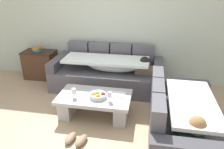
{
  "coord_description": "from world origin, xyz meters",
  "views": [
    {
      "loc": [
        1.0,
        -2.48,
        2.14
      ],
      "look_at": [
        0.34,
        1.08,
        0.55
      ],
      "focal_mm": 34.98,
      "sensor_mm": 36.0,
      "label": 1
    }
  ],
  "objects_px": {
    "couch_along_wall": "(109,73)",
    "coffee_table": "(95,103)",
    "wine_glass_near_left": "(74,91)",
    "side_cabinet": "(40,65)",
    "book_stack_on_cabinet": "(37,50)",
    "wine_glass_near_right": "(110,95)",
    "pair_of_shoes": "(76,139)",
    "couch_near_window": "(182,122)",
    "open_magazine": "(117,94)",
    "fruit_bowl": "(98,95)"
  },
  "relations": [
    {
      "from": "wine_glass_near_left",
      "to": "book_stack_on_cabinet",
      "type": "height_order",
      "value": "book_stack_on_cabinet"
    },
    {
      "from": "wine_glass_near_right",
      "to": "fruit_bowl",
      "type": "bearing_deg",
      "value": 159.61
    },
    {
      "from": "coffee_table",
      "to": "wine_glass_near_right",
      "type": "xyz_separation_m",
      "value": [
        0.28,
        -0.13,
        0.26
      ]
    },
    {
      "from": "fruit_bowl",
      "to": "wine_glass_near_left",
      "type": "relative_size",
      "value": 1.69
    },
    {
      "from": "book_stack_on_cabinet",
      "to": "pair_of_shoes",
      "type": "distance_m",
      "value": 2.6
    },
    {
      "from": "couch_along_wall",
      "to": "couch_near_window",
      "type": "height_order",
      "value": "same"
    },
    {
      "from": "wine_glass_near_right",
      "to": "pair_of_shoes",
      "type": "relative_size",
      "value": 0.5
    },
    {
      "from": "wine_glass_near_right",
      "to": "pair_of_shoes",
      "type": "bearing_deg",
      "value": -123.88
    },
    {
      "from": "wine_glass_near_left",
      "to": "pair_of_shoes",
      "type": "xyz_separation_m",
      "value": [
        0.2,
        -0.57,
        -0.45
      ]
    },
    {
      "from": "coffee_table",
      "to": "wine_glass_near_right",
      "type": "distance_m",
      "value": 0.4
    },
    {
      "from": "fruit_bowl",
      "to": "pair_of_shoes",
      "type": "height_order",
      "value": "fruit_bowl"
    },
    {
      "from": "couch_near_window",
      "to": "side_cabinet",
      "type": "height_order",
      "value": "couch_near_window"
    },
    {
      "from": "pair_of_shoes",
      "to": "couch_near_window",
      "type": "bearing_deg",
      "value": 10.85
    },
    {
      "from": "couch_along_wall",
      "to": "coffee_table",
      "type": "xyz_separation_m",
      "value": [
        -0.03,
        -1.06,
        -0.09
      ]
    },
    {
      "from": "wine_glass_near_left",
      "to": "side_cabinet",
      "type": "relative_size",
      "value": 0.23
    },
    {
      "from": "side_cabinet",
      "to": "couch_near_window",
      "type": "bearing_deg",
      "value": -29.89
    },
    {
      "from": "side_cabinet",
      "to": "book_stack_on_cabinet",
      "type": "bearing_deg",
      "value": -170.13
    },
    {
      "from": "couch_along_wall",
      "to": "pair_of_shoes",
      "type": "bearing_deg",
      "value": -94.03
    },
    {
      "from": "wine_glass_near_right",
      "to": "side_cabinet",
      "type": "xyz_separation_m",
      "value": [
        -1.91,
        1.43,
        -0.17
      ]
    },
    {
      "from": "side_cabinet",
      "to": "open_magazine",
      "type": "bearing_deg",
      "value": -31.0
    },
    {
      "from": "couch_near_window",
      "to": "side_cabinet",
      "type": "distance_m",
      "value": 3.44
    },
    {
      "from": "wine_glass_near_left",
      "to": "book_stack_on_cabinet",
      "type": "xyz_separation_m",
      "value": [
        -1.35,
        1.42,
        0.19
      ]
    },
    {
      "from": "fruit_bowl",
      "to": "side_cabinet",
      "type": "bearing_deg",
      "value": 141.65
    },
    {
      "from": "open_magazine",
      "to": "side_cabinet",
      "type": "relative_size",
      "value": 0.39
    },
    {
      "from": "couch_near_window",
      "to": "coffee_table",
      "type": "bearing_deg",
      "value": 72.61
    },
    {
      "from": "coffee_table",
      "to": "pair_of_shoes",
      "type": "distance_m",
      "value": 0.74
    },
    {
      "from": "wine_glass_near_left",
      "to": "open_magazine",
      "type": "height_order",
      "value": "wine_glass_near_left"
    },
    {
      "from": "fruit_bowl",
      "to": "wine_glass_near_left",
      "type": "height_order",
      "value": "wine_glass_near_left"
    },
    {
      "from": "wine_glass_near_right",
      "to": "book_stack_on_cabinet",
      "type": "distance_m",
      "value": 2.41
    },
    {
      "from": "coffee_table",
      "to": "couch_along_wall",
      "type": "bearing_deg",
      "value": 88.64
    },
    {
      "from": "couch_along_wall",
      "to": "side_cabinet",
      "type": "relative_size",
      "value": 3.14
    },
    {
      "from": "fruit_bowl",
      "to": "side_cabinet",
      "type": "height_order",
      "value": "side_cabinet"
    },
    {
      "from": "couch_along_wall",
      "to": "coffee_table",
      "type": "height_order",
      "value": "couch_along_wall"
    },
    {
      "from": "wine_glass_near_left",
      "to": "fruit_bowl",
      "type": "bearing_deg",
      "value": 10.77
    },
    {
      "from": "book_stack_on_cabinet",
      "to": "wine_glass_near_right",
      "type": "bearing_deg",
      "value": -36.36
    },
    {
      "from": "pair_of_shoes",
      "to": "fruit_bowl",
      "type": "bearing_deg",
      "value": 74.94
    },
    {
      "from": "coffee_table",
      "to": "fruit_bowl",
      "type": "bearing_deg",
      "value": -37.83
    },
    {
      "from": "coffee_table",
      "to": "open_magazine",
      "type": "relative_size",
      "value": 4.29
    },
    {
      "from": "book_stack_on_cabinet",
      "to": "open_magazine",
      "type": "bearing_deg",
      "value": -30.67
    },
    {
      "from": "coffee_table",
      "to": "pair_of_shoes",
      "type": "relative_size",
      "value": 3.59
    },
    {
      "from": "couch_along_wall",
      "to": "fruit_bowl",
      "type": "distance_m",
      "value": 1.13
    },
    {
      "from": "open_magazine",
      "to": "wine_glass_near_left",
      "type": "bearing_deg",
      "value": -161.63
    },
    {
      "from": "pair_of_shoes",
      "to": "side_cabinet",
      "type": "bearing_deg",
      "value": 127.54
    },
    {
      "from": "couch_near_window",
      "to": "coffee_table",
      "type": "relative_size",
      "value": 1.43
    },
    {
      "from": "couch_near_window",
      "to": "book_stack_on_cabinet",
      "type": "height_order",
      "value": "couch_near_window"
    },
    {
      "from": "couch_along_wall",
      "to": "pair_of_shoes",
      "type": "height_order",
      "value": "couch_along_wall"
    },
    {
      "from": "side_cabinet",
      "to": "book_stack_on_cabinet",
      "type": "height_order",
      "value": "book_stack_on_cabinet"
    },
    {
      "from": "couch_near_window",
      "to": "wine_glass_near_right",
      "type": "height_order",
      "value": "couch_near_window"
    },
    {
      "from": "side_cabinet",
      "to": "fruit_bowl",
      "type": "bearing_deg",
      "value": -38.35
    },
    {
      "from": "coffee_table",
      "to": "side_cabinet",
      "type": "xyz_separation_m",
      "value": [
        -1.63,
        1.29,
        0.08
      ]
    }
  ]
}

